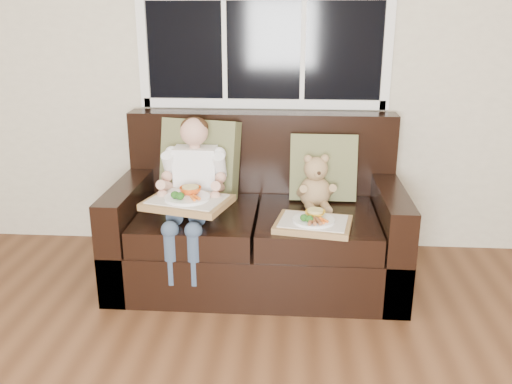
# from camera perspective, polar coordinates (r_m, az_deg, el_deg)

# --- Properties ---
(loveseat) EXTENTS (1.70, 0.92, 0.96)m
(loveseat) POSITION_cam_1_polar(r_m,az_deg,el_deg) (3.34, 0.26, -3.65)
(loveseat) COLOR black
(loveseat) RESTS_ON ground
(pillow_left) EXTENTS (0.52, 0.32, 0.50)m
(pillow_left) POSITION_cam_1_polar(r_m,az_deg,el_deg) (3.41, -5.92, 3.50)
(pillow_left) COLOR olive
(pillow_left) RESTS_ON loveseat
(pillow_right) EXTENTS (0.41, 0.19, 0.42)m
(pillow_right) POSITION_cam_1_polar(r_m,az_deg,el_deg) (3.37, 7.08, 2.60)
(pillow_right) COLOR olive
(pillow_right) RESTS_ON loveseat
(child) EXTENTS (0.36, 0.59, 0.83)m
(child) POSITION_cam_1_polar(r_m,az_deg,el_deg) (3.17, -6.65, 1.24)
(child) COLOR white
(child) RESTS_ON loveseat
(teddy_bear) EXTENTS (0.22, 0.26, 0.34)m
(teddy_bear) POSITION_cam_1_polar(r_m,az_deg,el_deg) (3.24, 6.25, 0.68)
(teddy_bear) COLOR tan
(teddy_bear) RESTS_ON loveseat
(tray_left) EXTENTS (0.51, 0.44, 0.10)m
(tray_left) POSITION_cam_1_polar(r_m,az_deg,el_deg) (3.01, -7.20, -0.87)
(tray_left) COLOR #A6794B
(tray_left) RESTS_ON child
(tray_right) EXTENTS (0.45, 0.37, 0.09)m
(tray_right) POSITION_cam_1_polar(r_m,az_deg,el_deg) (2.96, 6.05, -3.22)
(tray_right) COLOR #A6794B
(tray_right) RESTS_ON loveseat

